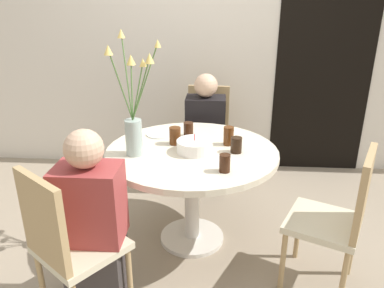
{
  "coord_description": "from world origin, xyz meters",
  "views": [
    {
      "loc": [
        0.17,
        -2.3,
        1.67
      ],
      "look_at": [
        0.0,
        0.0,
        0.75
      ],
      "focal_mm": 35.0,
      "sensor_mm": 36.0,
      "label": 1
    }
  ],
  "objects_px": {
    "birthday_cake": "(195,146)",
    "side_plate": "(159,134)",
    "chair_far_back": "(339,214)",
    "person_woman": "(93,229)",
    "drink_glass_2": "(236,145)",
    "drink_glass_3": "(175,136)",
    "person_guest": "(205,137)",
    "drink_glass_4": "(188,129)",
    "chair_left_flank": "(207,130)",
    "flower_vase": "(134,116)",
    "chair_near_front": "(66,241)",
    "drink_glass_0": "(229,136)",
    "drink_glass_1": "(225,163)"
  },
  "relations": [
    {
      "from": "birthday_cake",
      "to": "side_plate",
      "type": "height_order",
      "value": "birthday_cake"
    },
    {
      "from": "side_plate",
      "to": "chair_far_back",
      "type": "bearing_deg",
      "value": -30.91
    },
    {
      "from": "person_woman",
      "to": "chair_far_back",
      "type": "bearing_deg",
      "value": 9.46
    },
    {
      "from": "drink_glass_2",
      "to": "person_woman",
      "type": "distance_m",
      "value": 1.03
    },
    {
      "from": "drink_glass_3",
      "to": "side_plate",
      "type": "bearing_deg",
      "value": 128.94
    },
    {
      "from": "person_guest",
      "to": "side_plate",
      "type": "bearing_deg",
      "value": -120.82
    },
    {
      "from": "drink_glass_4",
      "to": "birthday_cake",
      "type": "bearing_deg",
      "value": -77.66
    },
    {
      "from": "birthday_cake",
      "to": "drink_glass_3",
      "type": "xyz_separation_m",
      "value": [
        -0.14,
        0.13,
        0.02
      ]
    },
    {
      "from": "chair_left_flank",
      "to": "side_plate",
      "type": "height_order",
      "value": "chair_left_flank"
    },
    {
      "from": "chair_left_flank",
      "to": "flower_vase",
      "type": "relative_size",
      "value": 1.18
    },
    {
      "from": "chair_left_flank",
      "to": "chair_far_back",
      "type": "relative_size",
      "value": 1.0
    },
    {
      "from": "birthday_cake",
      "to": "chair_left_flank",
      "type": "bearing_deg",
      "value": 87.1
    },
    {
      "from": "flower_vase",
      "to": "person_woman",
      "type": "bearing_deg",
      "value": -103.19
    },
    {
      "from": "chair_near_front",
      "to": "drink_glass_2",
      "type": "distance_m",
      "value": 1.18
    },
    {
      "from": "drink_glass_4",
      "to": "drink_glass_3",
      "type": "bearing_deg",
      "value": -116.11
    },
    {
      "from": "chair_near_front",
      "to": "drink_glass_4",
      "type": "xyz_separation_m",
      "value": [
        0.54,
        1.03,
        0.25
      ]
    },
    {
      "from": "chair_far_back",
      "to": "drink_glass_2",
      "type": "height_order",
      "value": "chair_far_back"
    },
    {
      "from": "chair_far_back",
      "to": "drink_glass_0",
      "type": "distance_m",
      "value": 0.86
    },
    {
      "from": "chair_left_flank",
      "to": "person_guest",
      "type": "distance_m",
      "value": 0.16
    },
    {
      "from": "flower_vase",
      "to": "drink_glass_3",
      "type": "height_order",
      "value": "flower_vase"
    },
    {
      "from": "drink_glass_3",
      "to": "person_woman",
      "type": "xyz_separation_m",
      "value": [
        -0.36,
        -0.74,
        -0.27
      ]
    },
    {
      "from": "chair_far_back",
      "to": "person_guest",
      "type": "distance_m",
      "value": 1.47
    },
    {
      "from": "drink_glass_2",
      "to": "drink_glass_4",
      "type": "relative_size",
      "value": 0.99
    },
    {
      "from": "drink_glass_4",
      "to": "person_guest",
      "type": "xyz_separation_m",
      "value": [
        0.1,
        0.55,
        -0.26
      ]
    },
    {
      "from": "flower_vase",
      "to": "side_plate",
      "type": "height_order",
      "value": "flower_vase"
    },
    {
      "from": "chair_far_back",
      "to": "drink_glass_4",
      "type": "relative_size",
      "value": 8.69
    },
    {
      "from": "side_plate",
      "to": "person_guest",
      "type": "xyz_separation_m",
      "value": [
        0.32,
        0.54,
        -0.22
      ]
    },
    {
      "from": "chair_far_back",
      "to": "drink_glass_0",
      "type": "relative_size",
      "value": 7.02
    },
    {
      "from": "chair_left_flank",
      "to": "birthday_cake",
      "type": "bearing_deg",
      "value": -88.68
    },
    {
      "from": "person_guest",
      "to": "flower_vase",
      "type": "bearing_deg",
      "value": -115.04
    },
    {
      "from": "drink_glass_3",
      "to": "person_woman",
      "type": "height_order",
      "value": "person_woman"
    },
    {
      "from": "chair_left_flank",
      "to": "birthday_cake",
      "type": "distance_m",
      "value": 1.03
    },
    {
      "from": "drink_glass_0",
      "to": "drink_glass_4",
      "type": "relative_size",
      "value": 1.24
    },
    {
      "from": "chair_left_flank",
      "to": "drink_glass_4",
      "type": "height_order",
      "value": "chair_left_flank"
    },
    {
      "from": "birthday_cake",
      "to": "drink_glass_3",
      "type": "distance_m",
      "value": 0.2
    },
    {
      "from": "flower_vase",
      "to": "drink_glass_4",
      "type": "distance_m",
      "value": 0.51
    },
    {
      "from": "drink_glass_1",
      "to": "person_woman",
      "type": "relative_size",
      "value": 0.1
    },
    {
      "from": "chair_far_back",
      "to": "birthday_cake",
      "type": "xyz_separation_m",
      "value": [
        -0.85,
        0.38,
        0.24
      ]
    },
    {
      "from": "chair_near_front",
      "to": "drink_glass_1",
      "type": "relative_size",
      "value": 8.44
    },
    {
      "from": "side_plate",
      "to": "drink_glass_1",
      "type": "distance_m",
      "value": 0.76
    },
    {
      "from": "drink_glass_0",
      "to": "person_woman",
      "type": "relative_size",
      "value": 0.12
    },
    {
      "from": "person_woman",
      "to": "drink_glass_2",
      "type": "bearing_deg",
      "value": 38.3
    },
    {
      "from": "drink_glass_0",
      "to": "person_guest",
      "type": "xyz_separation_m",
      "value": [
        -0.18,
        0.7,
        -0.28
      ]
    },
    {
      "from": "chair_far_back",
      "to": "flower_vase",
      "type": "height_order",
      "value": "flower_vase"
    },
    {
      "from": "chair_near_front",
      "to": "flower_vase",
      "type": "bearing_deg",
      "value": -71.16
    },
    {
      "from": "drink_glass_0",
      "to": "drink_glass_1",
      "type": "height_order",
      "value": "drink_glass_0"
    },
    {
      "from": "chair_left_flank",
      "to": "flower_vase",
      "type": "xyz_separation_m",
      "value": [
        -0.43,
        -1.06,
        0.46
      ]
    },
    {
      "from": "drink_glass_4",
      "to": "chair_far_back",
      "type": "bearing_deg",
      "value": -36.22
    },
    {
      "from": "chair_far_back",
      "to": "drink_glass_0",
      "type": "height_order",
      "value": "chair_far_back"
    },
    {
      "from": "drink_glass_3",
      "to": "birthday_cake",
      "type": "bearing_deg",
      "value": -42.7
    }
  ]
}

